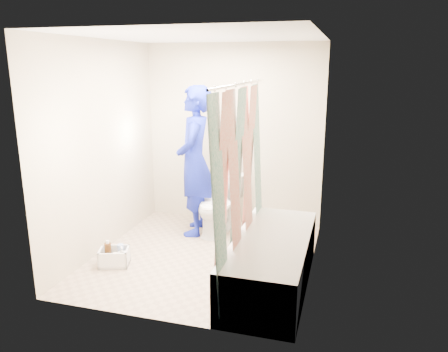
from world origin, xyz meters
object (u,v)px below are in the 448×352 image
(cleaning_caddy, at_px, (115,258))
(plumber, at_px, (195,161))
(bathtub, at_px, (271,260))
(toilet, at_px, (218,205))

(cleaning_caddy, bearing_deg, plumber, 47.62)
(bathtub, relative_size, plumber, 0.93)
(bathtub, bearing_deg, toilet, 126.98)
(bathtub, distance_m, cleaning_caddy, 1.72)
(toilet, relative_size, cleaning_caddy, 2.01)
(toilet, distance_m, plumber, 0.64)
(bathtub, distance_m, toilet, 1.50)
(plumber, xyz_separation_m, cleaning_caddy, (-0.51, -1.17, -0.85))
(plumber, height_order, cleaning_caddy, plumber)
(plumber, bearing_deg, toilet, 90.52)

